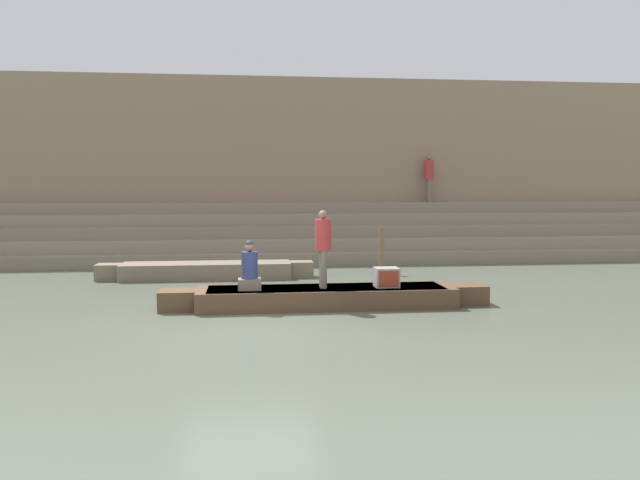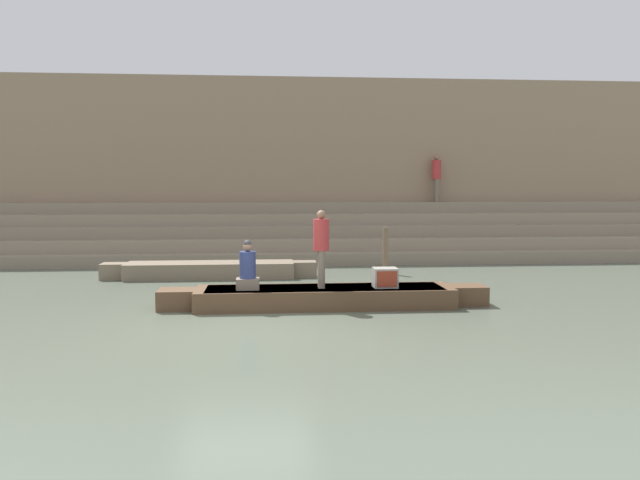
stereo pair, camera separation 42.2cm
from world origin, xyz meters
name	(u,v)px [view 2 (the right image)]	position (x,y,z in m)	size (l,w,h in m)	color
ground_plane	(244,323)	(0.00, 0.00, 0.00)	(120.00, 120.00, 0.00)	#566051
ghat_steps	(255,239)	(0.00, 10.09, 0.72)	(36.00, 3.18, 1.95)	gray
back_wall	(255,168)	(0.00, 11.85, 3.20)	(34.20, 1.28, 6.46)	#937A60
rowboat_main	(325,296)	(1.64, 1.46, 0.22)	(6.92, 1.33, 0.42)	brown
person_standing	(321,243)	(1.56, 1.45, 1.35)	(0.34, 0.34, 1.63)	#756656
person_rowing	(248,270)	(0.03, 1.36, 0.82)	(0.47, 0.37, 1.03)	#756656
tv_set	(385,278)	(2.91, 1.37, 0.62)	(0.50, 0.44, 0.41)	#9E998E
moored_boat_shore	(210,270)	(-1.15, 5.85, 0.23)	(5.89, 1.07, 0.44)	#756651
mooring_post	(385,250)	(3.86, 6.32, 0.68)	(0.15, 0.15, 1.35)	brown
person_on_steps	(436,175)	(6.60, 10.94, 2.95)	(0.34, 0.34, 1.72)	#756656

